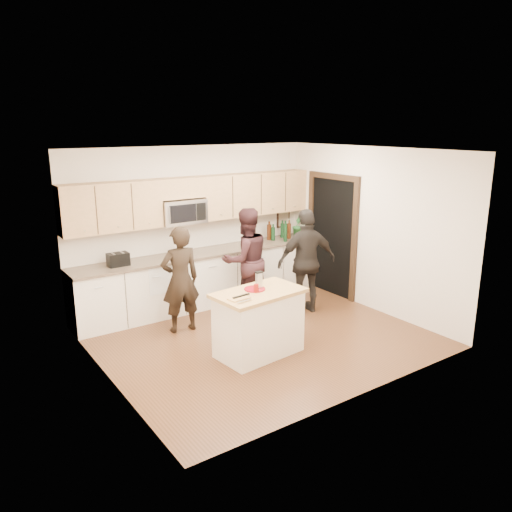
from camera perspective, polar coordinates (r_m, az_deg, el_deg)
floor at (r=7.47m, az=0.46°, el=-9.19°), size 4.50×4.50×0.00m
room_shell at (r=6.95m, az=0.49°, el=3.96°), size 4.52×4.02×2.71m
back_cabinetry at (r=8.65m, az=-6.01°, el=-2.52°), size 4.50×0.66×0.94m
upper_cabinetry at (r=8.49m, az=-6.54°, el=6.63°), size 4.50×0.33×0.75m
microwave at (r=8.33m, az=-8.46°, el=5.07°), size 0.76×0.41×0.40m
doorway at (r=9.14m, az=8.69°, el=2.78°), size 0.06×1.25×2.20m
framed_picture at (r=9.74m, az=3.13°, el=4.41°), size 0.30×0.03×0.38m
dish_towel at (r=8.00m, az=-11.38°, el=-1.73°), size 0.34×0.60×0.48m
island at (r=6.78m, az=0.31°, el=-7.61°), size 1.26×0.81×0.90m
red_plate at (r=6.68m, az=-0.15°, el=-3.79°), size 0.29×0.29×0.02m
box_grater at (r=6.67m, az=0.34°, el=-2.71°), size 0.10×0.06×0.23m
drink_glass at (r=6.55m, az=0.02°, el=-3.72°), size 0.07×0.07×0.11m
cutting_board at (r=6.33m, az=-1.98°, el=-4.87°), size 0.27×0.18×0.02m
tongs at (r=6.37m, az=-1.70°, el=-4.57°), size 0.26×0.05×0.02m
knife at (r=6.22m, az=-1.33°, el=-5.13°), size 0.23×0.05×0.01m
toaster at (r=7.90m, az=-15.48°, el=-0.38°), size 0.31×0.20×0.20m
bottle_cluster at (r=9.40m, az=2.81°, el=2.99°), size 0.56×0.39×0.39m
orchid at (r=9.65m, az=4.78°, el=3.55°), size 0.31×0.30×0.44m
woman_left at (r=7.49m, az=-8.65°, el=-2.69°), size 0.62×0.45×1.61m
woman_center at (r=8.22m, az=-1.17°, el=-0.48°), size 0.91×0.74×1.74m
woman_right at (r=8.19m, az=5.81°, el=-0.63°), size 1.09×0.66×1.73m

